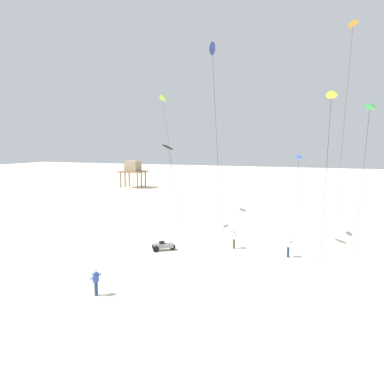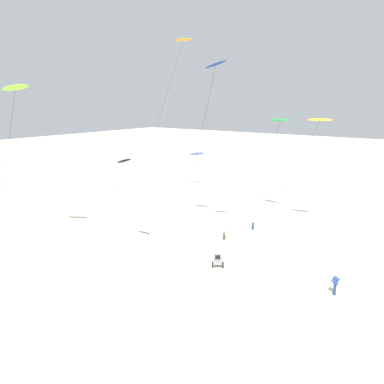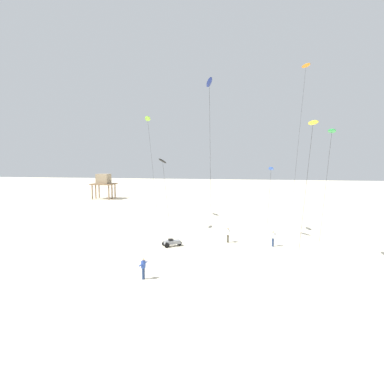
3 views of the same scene
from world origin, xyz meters
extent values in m
plane|color=beige|center=(0.00, 0.00, 0.00)|extent=(260.00, 260.00, 0.00)
ellipsoid|color=green|center=(14.75, 8.35, 12.01)|extent=(1.08, 2.89, 0.49)
cylinder|color=#262626|center=(14.66, 10.06, 5.95)|extent=(0.21, 3.45, 11.90)
ellipsoid|color=#8CD833|center=(-9.03, 23.32, 15.40)|extent=(1.85, 2.95, 0.94)
cylinder|color=#262626|center=(-9.19, 26.21, 7.63)|extent=(0.35, 5.80, 15.27)
ellipsoid|color=orange|center=(13.82, 21.79, 21.82)|extent=(1.36, 2.39, 0.40)
cylinder|color=#262626|center=(13.58, 26.23, 10.86)|extent=(0.52, 8.90, 21.72)
ellipsoid|color=blue|center=(9.29, 16.38, 8.04)|extent=(0.68, 2.23, 0.72)
cylinder|color=#262626|center=(9.19, 18.15, 3.97)|extent=(0.22, 3.57, 7.95)
ellipsoid|color=black|center=(-4.39, 14.84, 9.00)|extent=(0.88, 2.21, 0.85)
cylinder|color=#262626|center=(-4.52, 17.02, 4.46)|extent=(0.27, 4.39, 8.93)
ellipsoid|color=navy|center=(2.33, 9.49, 17.46)|extent=(1.13, 2.10, 0.88)
cylinder|color=#262626|center=(2.22, 11.58, 8.68)|extent=(0.26, 4.19, 17.37)
ellipsoid|color=yellow|center=(12.12, 2.88, 12.31)|extent=(0.83, 2.68, 0.39)
cylinder|color=#262626|center=(11.99, 5.21, 6.10)|extent=(0.28, 4.68, 12.21)
cylinder|color=#4C4738|center=(4.48, 9.57, 0.44)|extent=(0.22, 0.22, 0.88)
cube|color=white|center=(4.48, 9.57, 1.17)|extent=(0.39, 0.35, 0.58)
sphere|color=tan|center=(4.48, 9.57, 1.57)|extent=(0.20, 0.20, 0.20)
cylinder|color=white|center=(4.67, 9.46, 1.22)|extent=(0.33, 0.48, 0.39)
cylinder|color=white|center=(4.29, 9.68, 1.22)|extent=(0.33, 0.48, 0.39)
cylinder|color=navy|center=(-0.98, -3.43, 0.44)|extent=(0.22, 0.22, 0.88)
cube|color=#2D4CA5|center=(-0.98, -3.43, 1.17)|extent=(0.29, 0.38, 0.58)
sphere|color=beige|center=(-0.98, -3.43, 1.57)|extent=(0.20, 0.20, 0.20)
cylinder|color=#2D4CA5|center=(-1.04, -3.64, 1.22)|extent=(0.51, 0.23, 0.39)
cylinder|color=#2D4CA5|center=(-0.92, -3.22, 1.22)|extent=(0.51, 0.23, 0.39)
cylinder|color=navy|center=(9.32, 8.69, 0.44)|extent=(0.22, 0.22, 0.88)
cube|color=white|center=(9.32, 8.69, 1.17)|extent=(0.36, 0.24, 0.58)
sphere|color=beige|center=(9.32, 8.69, 1.57)|extent=(0.20, 0.20, 0.20)
cylinder|color=white|center=(9.54, 8.67, 1.22)|extent=(0.15, 0.51, 0.39)
cylinder|color=white|center=(9.10, 8.72, 1.22)|extent=(0.15, 0.51, 0.39)
cylinder|color=#846647|center=(-29.42, 45.07, 1.67)|extent=(0.28, 0.28, 3.35)
cylinder|color=#846647|center=(-25.37, 45.07, 1.67)|extent=(0.28, 0.28, 3.35)
cylinder|color=#846647|center=(-29.42, 48.59, 1.67)|extent=(0.28, 0.28, 3.35)
cylinder|color=#846647|center=(-25.37, 48.59, 1.67)|extent=(0.28, 0.28, 3.35)
cylinder|color=#846647|center=(-29.42, 46.83, 1.67)|extent=(0.28, 0.28, 3.35)
cylinder|color=#846647|center=(-25.37, 46.83, 1.67)|extent=(0.28, 0.28, 3.35)
cube|color=#846647|center=(-27.39, 46.83, 3.47)|extent=(5.07, 4.41, 0.24)
cube|color=#9E896B|center=(-27.39, 46.83, 4.70)|extent=(2.79, 2.64, 2.23)
cube|color=gray|center=(-1.21, 6.79, 0.44)|extent=(1.81, 1.50, 0.36)
cube|color=black|center=(-1.33, 6.71, 0.72)|extent=(0.61, 0.61, 0.20)
cylinder|color=black|center=(-0.52, 7.22, 0.26)|extent=(0.50, 0.38, 0.52)
cylinder|color=black|center=(-2.06, 6.78, 0.26)|extent=(0.50, 0.38, 0.52)
cylinder|color=black|center=(-1.57, 6.01, 0.26)|extent=(0.50, 0.38, 0.52)
camera|label=1|loc=(12.20, -21.31, 9.34)|focal=33.79mm
camera|label=2|loc=(-29.56, -10.73, 14.39)|focal=37.31mm
camera|label=3|loc=(7.40, -28.17, 9.23)|focal=32.29mm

